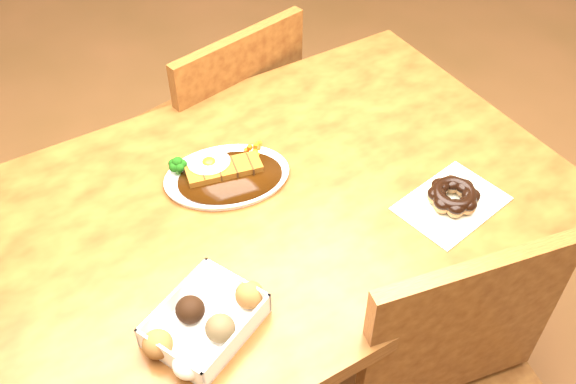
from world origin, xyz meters
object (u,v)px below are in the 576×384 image
katsu_curry_plate (224,173)px  donut_box (204,323)px  table (278,227)px  chair_far (219,136)px  pon_de_ring (453,197)px

katsu_curry_plate → donut_box: size_ratio=1.34×
table → chair_far: size_ratio=1.38×
table → katsu_curry_plate: bearing=123.3°
donut_box → pon_de_ring: size_ratio=0.95×
donut_box → table: bearing=38.5°
donut_box → pon_de_ring: 0.56m
pon_de_ring → table: bearing=144.9°
chair_far → katsu_curry_plate: (-0.18, -0.43, 0.29)m
donut_box → pon_de_ring: (0.56, 0.01, -0.00)m
table → pon_de_ring: 0.38m
table → donut_box: (-0.27, -0.22, 0.12)m
pon_de_ring → katsu_curry_plate: bearing=139.3°
pon_de_ring → chair_far: bearing=103.6°
katsu_curry_plate → pon_de_ring: katsu_curry_plate is taller
donut_box → chair_far: bearing=62.9°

